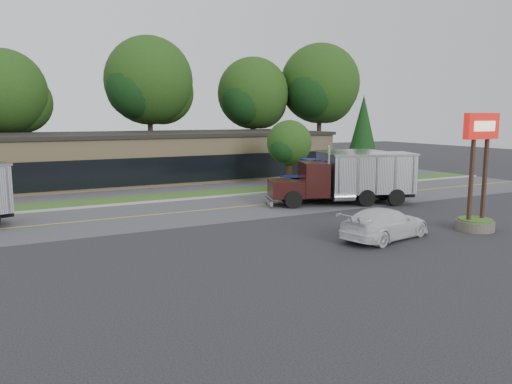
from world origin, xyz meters
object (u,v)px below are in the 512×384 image
Objects in this scene: rally_car at (385,224)px; dump_truck_maroon at (351,177)px; bilo_sign at (477,191)px; dump_truck_blue at (337,173)px.

dump_truck_maroon is at bearing -41.30° from rally_car.
bilo_sign is 0.82× the size of dump_truck_blue.
dump_truck_maroon is at bearing 81.54° from dump_truck_blue.
dump_truck_blue is 11.91m from rally_car.
dump_truck_blue reaches higher than rally_car.
dump_truck_maroon is 9.60m from rally_car.
dump_truck_blue is 0.74× the size of dump_truck_maroon.
bilo_sign reaches higher than dump_truck_blue.
rally_car is at bearing 172.29° from bilo_sign.
bilo_sign is at bearing 115.15° from dump_truck_maroon.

